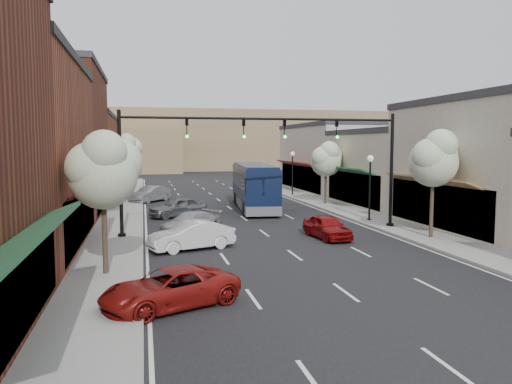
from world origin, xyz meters
TOP-DOWN VIEW (x-y plane):
  - ground at (0.00, 0.00)m, footprint 160.00×160.00m
  - sidewalk_left at (-8.40, 18.50)m, footprint 2.80×73.00m
  - sidewalk_right at (8.40, 18.50)m, footprint 2.80×73.00m
  - curb_left at (-7.00, 18.50)m, footprint 0.25×73.00m
  - curb_right at (7.00, 18.50)m, footprint 0.25×73.00m
  - bldg_left_midfar at (-14.24, 20.00)m, footprint 10.14×14.10m
  - bldg_left_far at (-14.22, 36.00)m, footprint 10.14×18.10m
  - bldg_right_midnear at (13.72, 6.00)m, footprint 9.14×12.10m
  - bldg_right_midfar at (13.70, 18.00)m, footprint 9.14×12.10m
  - bldg_right_far at (13.71, 32.00)m, footprint 9.14×16.10m
  - hill_far at (0.00, 90.00)m, footprint 120.00×30.00m
  - hill_near at (-25.00, 78.00)m, footprint 50.00×20.00m
  - signal_mast_right at (5.62, 8.00)m, footprint 8.22×0.46m
  - signal_mast_left at (-5.62, 8.00)m, footprint 8.22×0.46m
  - tree_right_near at (8.35, 3.94)m, footprint 2.85×2.65m
  - tree_right_far at (8.35, 19.94)m, footprint 2.85×2.65m
  - tree_left_near at (-8.25, -0.06)m, footprint 2.85×2.65m
  - tree_left_far at (-8.25, 25.94)m, footprint 2.85×2.65m
  - lamp_post_near at (7.80, 10.50)m, footprint 0.44×0.44m
  - lamp_post_far at (7.80, 28.00)m, footprint 0.44×0.44m
  - coach_bus at (1.85, 19.06)m, footprint 3.67×11.83m
  - red_hatchback at (2.98, 5.66)m, footprint 1.92×3.94m
  - parked_car_a at (-6.05, -4.25)m, footprint 4.87×3.64m
  - parked_car_b at (-4.56, 4.36)m, footprint 4.47×2.72m
  - parked_car_c at (-4.20, 8.86)m, footprint 4.29×4.12m
  - parked_car_d at (-4.44, 15.66)m, footprint 4.49×3.23m
  - parked_car_e at (-6.20, 25.62)m, footprint 3.90×4.34m

SIDE VIEW (x-z plane):
  - ground at x=0.00m, z-range 0.00..0.00m
  - curb_left at x=-7.00m, z-range -0.01..0.16m
  - curb_right at x=7.00m, z-range -0.01..0.16m
  - sidewalk_left at x=-8.40m, z-range 0.00..0.15m
  - sidewalk_right at x=8.40m, z-range 0.00..0.15m
  - parked_car_c at x=-4.20m, z-range 0.00..1.23m
  - parked_car_a at x=-6.05m, z-range 0.00..1.23m
  - red_hatchback at x=2.98m, z-range 0.00..1.29m
  - parked_car_b at x=-4.56m, z-range 0.00..1.39m
  - parked_car_d at x=-4.44m, z-range 0.00..1.42m
  - parked_car_e at x=-6.20m, z-range 0.00..1.43m
  - coach_bus at x=1.85m, z-range 0.08..3.64m
  - lamp_post_near at x=7.80m, z-range 0.79..5.23m
  - lamp_post_far at x=7.80m, z-range 0.79..5.23m
  - bldg_right_midfar at x=13.70m, z-range -0.03..6.37m
  - bldg_right_far at x=13.71m, z-range -0.04..7.36m
  - bldg_right_midnear at x=13.72m, z-range -0.04..7.86m
  - tree_right_far at x=8.35m, z-range 1.28..6.70m
  - hill_near at x=-25.00m, z-range 0.00..8.00m
  - bldg_left_far at x=-14.22m, z-range -0.04..8.36m
  - tree_left_near at x=-8.25m, z-range 1.38..7.07m
  - tree_right_near at x=8.35m, z-range 1.47..7.43m
  - tree_left_far at x=-8.25m, z-range 1.54..7.67m
  - signal_mast_right at x=5.62m, z-range 1.12..8.12m
  - signal_mast_left at x=-5.62m, z-range 1.12..8.12m
  - bldg_left_midfar at x=-14.24m, z-range -0.05..10.85m
  - hill_far at x=0.00m, z-range 0.00..12.00m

